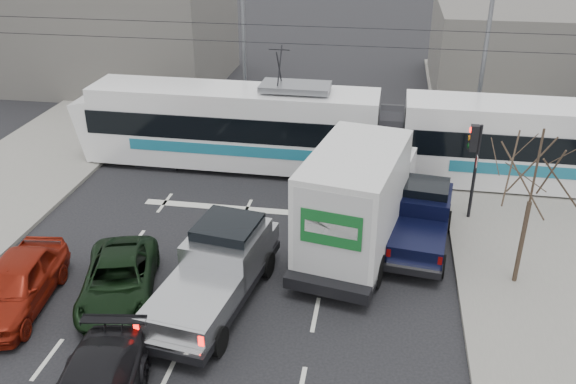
% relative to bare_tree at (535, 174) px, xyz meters
% --- Properties ---
extents(ground, '(120.00, 120.00, 0.00)m').
position_rel_bare_tree_xyz_m(ground, '(-7.60, -2.50, -3.79)').
color(ground, black).
rests_on(ground, ground).
extents(rails, '(60.00, 1.60, 0.03)m').
position_rel_bare_tree_xyz_m(rails, '(-7.60, 7.50, -3.78)').
color(rails, '#33302D').
rests_on(rails, ground).
extents(building_left, '(14.00, 10.00, 6.00)m').
position_rel_bare_tree_xyz_m(building_left, '(-21.60, 19.50, -0.79)').
color(building_left, '#625E59').
rests_on(building_left, ground).
extents(building_right, '(12.00, 10.00, 5.00)m').
position_rel_bare_tree_xyz_m(building_right, '(4.40, 21.50, -1.29)').
color(building_right, '#625E59').
rests_on(building_right, ground).
extents(bare_tree, '(2.40, 2.40, 5.00)m').
position_rel_bare_tree_xyz_m(bare_tree, '(0.00, 0.00, 0.00)').
color(bare_tree, '#47382B').
rests_on(bare_tree, ground).
extents(traffic_signal, '(0.44, 0.44, 3.60)m').
position_rel_bare_tree_xyz_m(traffic_signal, '(-1.13, 4.00, -1.05)').
color(traffic_signal, black).
rests_on(traffic_signal, ground).
extents(street_lamp_near, '(2.38, 0.25, 9.00)m').
position_rel_bare_tree_xyz_m(street_lamp_near, '(-0.29, 11.50, 1.32)').
color(street_lamp_near, slate).
rests_on(street_lamp_near, ground).
extents(street_lamp_far, '(2.38, 0.25, 9.00)m').
position_rel_bare_tree_xyz_m(street_lamp_far, '(-11.79, 13.50, 1.32)').
color(street_lamp_far, slate).
rests_on(street_lamp_far, ground).
extents(catenary, '(60.00, 0.20, 7.00)m').
position_rel_bare_tree_xyz_m(catenary, '(-7.60, 7.50, 0.09)').
color(catenary, black).
rests_on(catenary, ground).
extents(tram, '(25.75, 2.91, 5.25)m').
position_rel_bare_tree_xyz_m(tram, '(-4.08, 7.41, -1.93)').
color(tram, white).
rests_on(tram, ground).
extents(silver_pickup, '(2.91, 6.24, 2.18)m').
position_rel_bare_tree_xyz_m(silver_pickup, '(-8.83, -2.13, -2.71)').
color(silver_pickup, black).
rests_on(silver_pickup, ground).
extents(box_truck, '(3.99, 7.90, 3.77)m').
position_rel_bare_tree_xyz_m(box_truck, '(-4.98, 1.42, -1.93)').
color(box_truck, black).
rests_on(box_truck, ground).
extents(navy_pickup, '(2.37, 5.00, 2.03)m').
position_rel_bare_tree_xyz_m(navy_pickup, '(-2.82, 2.00, -2.79)').
color(navy_pickup, black).
rests_on(navy_pickup, ground).
extents(green_car, '(3.23, 4.89, 1.25)m').
position_rel_bare_tree_xyz_m(green_car, '(-11.79, -2.61, -3.17)').
color(green_car, black).
rests_on(green_car, ground).
extents(red_car, '(2.32, 4.67, 1.53)m').
position_rel_bare_tree_xyz_m(red_car, '(-14.55, -3.51, -3.03)').
color(red_car, maroon).
rests_on(red_car, ground).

